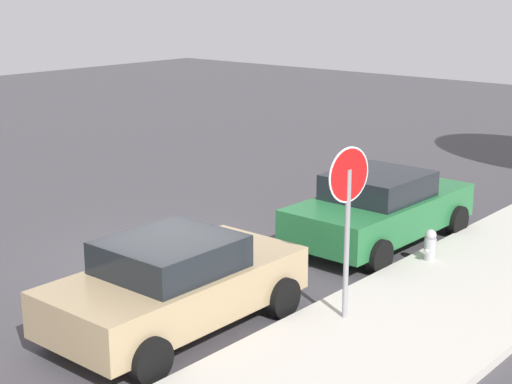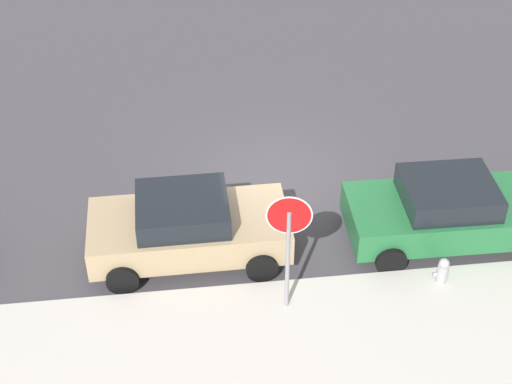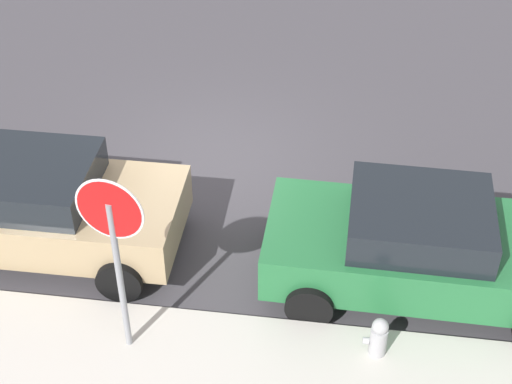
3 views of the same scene
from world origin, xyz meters
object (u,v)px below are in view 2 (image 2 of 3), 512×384
object	(u,v)px
parked_car_tan	(188,227)
parked_car_green	(449,211)
stop_sign	(289,234)
fire_hydrant	(442,273)

from	to	relation	value
parked_car_tan	parked_car_green	bearing A→B (deg)	178.54
stop_sign	fire_hydrant	size ratio (longest dim) A/B	3.86
parked_car_tan	parked_car_green	world-z (taller)	parked_car_green
parked_car_tan	stop_sign	bearing A→B (deg)	133.88
parked_car_tan	fire_hydrant	distance (m)	5.13
parked_car_green	parked_car_tan	bearing A→B (deg)	-1.46
fire_hydrant	parked_car_green	bearing A→B (deg)	-111.10
stop_sign	parked_car_green	xyz separation A→B (m)	(-3.67, -1.68, -1.17)
stop_sign	parked_car_green	world-z (taller)	stop_sign
stop_sign	parked_car_tan	xyz separation A→B (m)	(1.75, -1.82, -1.17)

